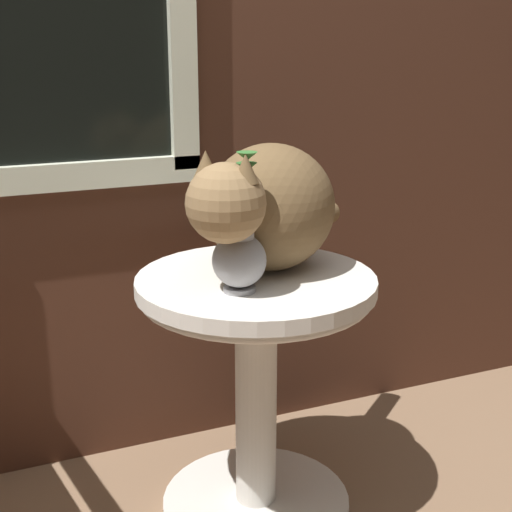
# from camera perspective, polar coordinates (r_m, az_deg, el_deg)

# --- Properties ---
(wicker_side_table) EXTENTS (0.56, 0.56, 0.62)m
(wicker_side_table) POSITION_cam_1_polar(r_m,az_deg,el_deg) (1.80, 0.00, -7.90)
(wicker_side_table) COLOR silver
(wicker_side_table) RESTS_ON ground_plane
(cat) EXTENTS (0.56, 0.48, 0.31)m
(cat) POSITION_cam_1_polar(r_m,az_deg,el_deg) (1.73, 0.77, 3.78)
(cat) COLOR brown
(cat) RESTS_ON wicker_side_table
(pewter_vase_with_ivy) EXTENTS (0.12, 0.12, 0.31)m
(pewter_vase_with_ivy) POSITION_cam_1_polar(r_m,az_deg,el_deg) (1.60, -1.28, 0.37)
(pewter_vase_with_ivy) COLOR #99999E
(pewter_vase_with_ivy) RESTS_ON wicker_side_table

